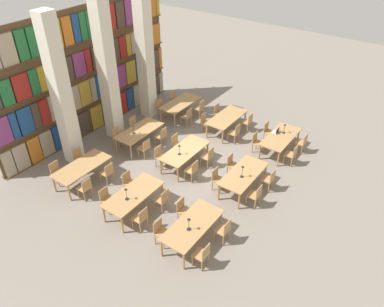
{
  "coord_description": "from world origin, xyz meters",
  "views": [
    {
      "loc": [
        -9.83,
        -7.25,
        9.15
      ],
      "look_at": [
        0.0,
        -0.26,
        0.68
      ],
      "focal_mm": 35.0,
      "sensor_mm": 36.0,
      "label": 1
    }
  ],
  "objects": [
    {
      "name": "chair_13",
      "position": [
        -3.68,
        0.72,
        0.48
      ],
      "size": [
        0.42,
        0.4,
        0.88
      ],
      "rotation": [
        0.0,
        0.0,
        3.14
      ],
      "color": "tan",
      "rests_on": "ground_plane"
    },
    {
      "name": "chair_19",
      "position": [
        0.45,
        0.83,
        0.48
      ],
      "size": [
        0.42,
        0.4,
        0.88
      ],
      "rotation": [
        0.0,
        0.0,
        3.14
      ],
      "color": "tan",
      "rests_on": "ground_plane"
    },
    {
      "name": "ground_plane",
      "position": [
        0.0,
        0.0,
        0.0
      ],
      "size": [
        40.0,
        40.0,
        0.0
      ],
      "primitive_type": "plane",
      "color": "gray"
    },
    {
      "name": "chair_5",
      "position": [
        -0.54,
        -1.79,
        0.48
      ],
      "size": [
        0.42,
        0.4,
        0.88
      ],
      "rotation": [
        0.0,
        0.0,
        3.14
      ],
      "color": "tan",
      "rests_on": "ground_plane"
    },
    {
      "name": "chair_17",
      "position": [
        -0.65,
        0.83,
        0.48
      ],
      "size": [
        0.42,
        0.4,
        0.88
      ],
      "rotation": [
        0.0,
        0.0,
        3.14
      ],
      "color": "tan",
      "rests_on": "ground_plane"
    },
    {
      "name": "chair_18",
      "position": [
        0.45,
        -0.73,
        0.48
      ],
      "size": [
        0.42,
        0.4,
        0.88
      ],
      "color": "tan",
      "rests_on": "ground_plane"
    },
    {
      "name": "chair_9",
      "position": [
        2.52,
        -1.84,
        0.48
      ],
      "size": [
        0.42,
        0.4,
        0.88
      ],
      "rotation": [
        0.0,
        0.0,
        3.14
      ],
      "color": "tan",
      "rests_on": "ground_plane"
    },
    {
      "name": "reading_table_0",
      "position": [
        -3.18,
        -2.53,
        0.68
      ],
      "size": [
        2.2,
        0.99,
        0.76
      ],
      "color": "tan",
      "rests_on": "ground_plane"
    },
    {
      "name": "reading_table_8",
      "position": [
        3.1,
        2.64,
        0.68
      ],
      "size": [
        2.2,
        0.99,
        0.76
      ],
      "color": "tan",
      "rests_on": "ground_plane"
    },
    {
      "name": "chair_31",
      "position": [
        0.55,
        3.3,
        0.48
      ],
      "size": [
        0.42,
        0.4,
        0.88
      ],
      "rotation": [
        0.0,
        0.0,
        3.14
      ],
      "color": "tan",
      "rests_on": "ground_plane"
    },
    {
      "name": "chair_1",
      "position": [
        -3.77,
        -1.75,
        0.48
      ],
      "size": [
        0.42,
        0.4,
        0.88
      ],
      "rotation": [
        0.0,
        0.0,
        3.14
      ],
      "color": "tan",
      "rests_on": "ground_plane"
    },
    {
      "name": "desk_lamp_3",
      "position": [
        -3.5,
        -0.09,
        1.08
      ],
      "size": [
        0.14,
        0.14,
        0.48
      ],
      "color": "#232328",
      "rests_on": "reading_table_3"
    },
    {
      "name": "chair_23",
      "position": [
        3.8,
        0.86,
        0.48
      ],
      "size": [
        0.42,
        0.4,
        0.88
      ],
      "rotation": [
        0.0,
        0.0,
        3.14
      ],
      "color": "tan",
      "rests_on": "ground_plane"
    },
    {
      "name": "chair_34",
      "position": [
        3.62,
        1.86,
        0.48
      ],
      "size": [
        0.42,
        0.4,
        0.88
      ],
      "color": "tan",
      "rests_on": "ground_plane"
    },
    {
      "name": "chair_4",
      "position": [
        -0.54,
        -3.35,
        0.48
      ],
      "size": [
        0.42,
        0.4,
        0.88
      ],
      "color": "tan",
      "rests_on": "ground_plane"
    },
    {
      "name": "reading_table_1",
      "position": [
        -0.01,
        -2.57,
        0.68
      ],
      "size": [
        2.2,
        0.99,
        0.76
      ],
      "color": "tan",
      "rests_on": "ground_plane"
    },
    {
      "name": "reading_table_2",
      "position": [
        3.09,
        -2.62,
        0.68
      ],
      "size": [
        2.2,
        0.99,
        0.76
      ],
      "color": "tan",
      "rests_on": "ground_plane"
    },
    {
      "name": "reading_table_4",
      "position": [
        -0.05,
        0.05,
        0.68
      ],
      "size": [
        2.2,
        0.99,
        0.76
      ],
      "color": "tan",
      "rests_on": "ground_plane"
    },
    {
      "name": "desk_lamp_5",
      "position": [
        -0.31,
        2.54,
        1.03
      ],
      "size": [
        0.14,
        0.14,
        0.41
      ],
      "color": "#232328",
      "rests_on": "reading_table_7"
    },
    {
      "name": "bookshelf_bank",
      "position": [
        0.01,
        5.21,
        2.63
      ],
      "size": [
        9.69,
        0.35,
        5.5
      ],
      "color": "brown",
      "rests_on": "ground_plane"
    },
    {
      "name": "chair_3",
      "position": [
        -2.59,
        -1.75,
        0.48
      ],
      "size": [
        0.42,
        0.4,
        0.88
      ],
      "rotation": [
        0.0,
        0.0,
        3.14
      ],
      "color": "tan",
      "rests_on": "ground_plane"
    },
    {
      "name": "chair_21",
      "position": [
        2.63,
        0.86,
        0.48
      ],
      "size": [
        0.42,
        0.4,
        0.88
      ],
      "rotation": [
        0.0,
        0.0,
        3.14
      ],
      "color": "tan",
      "rests_on": "ground_plane"
    },
    {
      "name": "reading_table_5",
      "position": [
        3.21,
        0.08,
        0.68
      ],
      "size": [
        2.2,
        0.99,
        0.76
      ],
      "color": "tan",
      "rests_on": "ground_plane"
    },
    {
      "name": "chair_11",
      "position": [
        3.6,
        -1.84,
        0.48
      ],
      "size": [
        0.42,
        0.4,
        0.88
      ],
      "rotation": [
        0.0,
        0.0,
        3.14
      ],
      "color": "tan",
      "rests_on": "ground_plane"
    },
    {
      "name": "chair_16",
      "position": [
        -0.65,
        -0.73,
        0.48
      ],
      "size": [
        0.42,
        0.4,
        0.88
      ],
      "color": "tan",
      "rests_on": "ground_plane"
    },
    {
      "name": "chair_14",
      "position": [
        -2.58,
        -0.84,
        0.48
      ],
      "size": [
        0.42,
        0.4,
        0.88
      ],
      "color": "tan",
      "rests_on": "ground_plane"
    },
    {
      "name": "desk_lamp_1",
      "position": [
        -0.24,
        -2.62,
        1.09
      ],
      "size": [
        0.14,
        0.14,
        0.5
      ],
      "color": "#232328",
      "rests_on": "reading_table_1"
    },
    {
      "name": "chair_2",
      "position": [
        -2.59,
        -3.31,
        0.48
      ],
      "size": [
        0.42,
        0.4,
        0.88
      ],
      "color": "tan",
      "rests_on": "ground_plane"
    },
    {
      "name": "laptop",
      "position": [
        3.26,
        -2.32,
        0.79
      ],
      "size": [
        0.32,
        0.22,
        0.21
      ],
      "rotation": [
        0.0,
        0.0,
        3.14
      ],
      "color": "silver",
      "rests_on": "reading_table_2"
    },
    {
      "name": "chair_28",
      "position": [
        -0.55,
        1.74,
        0.48
      ],
      "size": [
        0.42,
        0.4,
        0.88
      ],
      "color": "tan",
      "rests_on": "ground_plane"
    },
    {
      "name": "chair_27",
      "position": [
        -2.61,
        3.35,
        0.48
      ],
      "size": [
        0.42,
        0.4,
        0.88
      ],
      "rotation": [
        0.0,
        0.0,
        3.14
      ],
      "color": "tan",
      "rests_on": "ground_plane"
    },
    {
      "name": "chair_12",
      "position": [
        -3.68,
        -0.84,
        0.48
      ],
      "size": [
        0.42,
        0.4,
        0.88
      ],
      "color": "tan",
      "rests_on": "ground_plane"
    },
    {
      "name": "reading_table_3",
      "position": [
        -3.17,
        -0.06,
        0.68
      ],
      "size": [
        2.2,
        0.99,
        0.76
      ],
      "color": "tan",
      "rests_on": "ground_plane"
    },
    {
      "name": "chair_35",
      "position": [
        3.62,
        3.42,
        0.48
      ],
      "size": [
        0.42,
        0.4,
        0.88
      ],
      "rotation": [
        0.0,
        0.0,
        3.14
      ],
      "color": "tan",
      "rests_on": "ground_plane"
    },
    {
      "name": "pillar_right",
      "position": [
        2.36,
        4.03,
        3.0
      ],
      "size": [
        0.58,
        0.58,
        6.0
      ],
      "color": "silver",
      "rests_on": "ground_plane"
    },
    {
      "name": "chair_7",
      "position": [
        0.55,
        -1.79,
        0.48
      ],
      "size": [
        0.42,
        0.4,
        0.88
      ],
      "rotation": [
        0.0,
        0.0,
        3.14
      ],
      "color": "tan",
      "rests_on": "ground_plane"
    },
    {
      "name": "chair_6",
      "position": [
        0.55,
        -3.35,
        0.48
      ],
      "size": [
        0.42,
        0.4,
        0.88
      ],
      "color": "tan",
      "rests_on": "ground_plane"
    },
    {
      "name": "reading_table_6",
      "position": [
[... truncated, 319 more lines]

